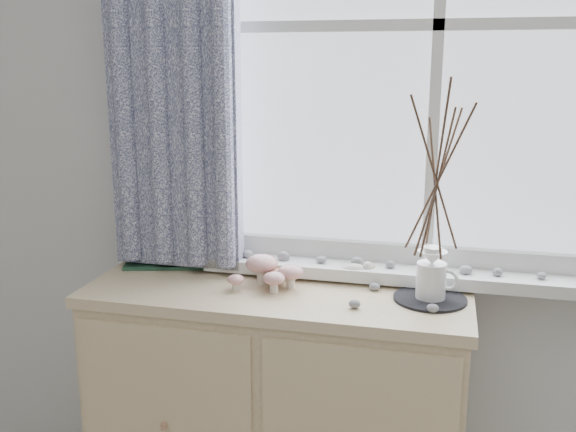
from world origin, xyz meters
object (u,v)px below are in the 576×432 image
object	(u,v)px
toadstool_cluster	(269,270)
botanical_book	(164,234)
sideboard	(276,412)
twig_pitcher	(437,174)

from	to	relation	value
toadstool_cluster	botanical_book	bearing A→B (deg)	167.44
sideboard	twig_pitcher	distance (m)	0.93
botanical_book	toadstool_cluster	distance (m)	0.41
sideboard	toadstool_cluster	distance (m)	0.48
toadstool_cluster	twig_pitcher	world-z (taller)	twig_pitcher
sideboard	twig_pitcher	size ratio (longest dim) A/B	1.81
sideboard	botanical_book	world-z (taller)	botanical_book
botanical_book	toadstool_cluster	bearing A→B (deg)	-28.18
sideboard	botanical_book	size ratio (longest dim) A/B	3.41
toadstool_cluster	sideboard	bearing A→B (deg)	-35.48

